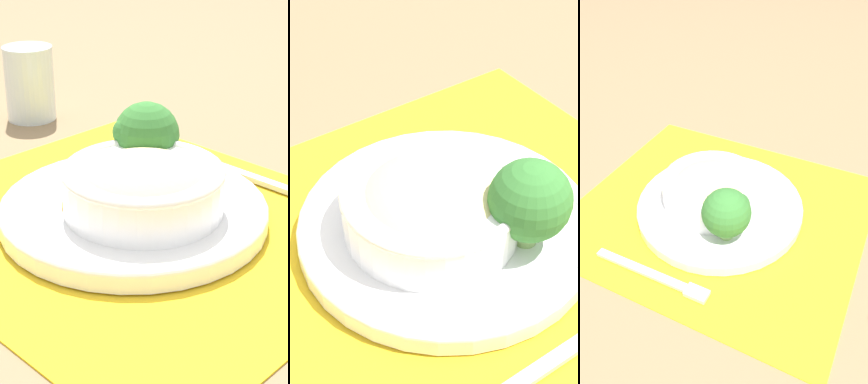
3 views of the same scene
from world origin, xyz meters
TOP-DOWN VIEW (x-y plane):
  - ground_plane at (0.00, 0.00)m, footprint 4.00×4.00m
  - placemat at (0.00, 0.00)m, footprint 0.45×0.50m
  - plate at (0.00, 0.00)m, footprint 0.27×0.27m
  - bowl at (-0.00, -0.02)m, footprint 0.16×0.16m
  - broccoli_floret at (0.06, 0.05)m, footprint 0.07×0.07m
  - carrot_slice_near at (-0.04, 0.03)m, footprint 0.05×0.05m
  - carrot_slice_middle at (-0.05, 0.02)m, footprint 0.05×0.05m
  - fork at (0.16, 0.00)m, footprint 0.03×0.18m

SIDE VIEW (x-z plane):
  - ground_plane at x=0.00m, z-range 0.00..0.00m
  - placemat at x=0.00m, z-range 0.00..0.00m
  - fork at x=0.16m, z-range 0.00..0.01m
  - plate at x=0.00m, z-range 0.00..0.03m
  - carrot_slice_near at x=-0.04m, z-range 0.02..0.03m
  - carrot_slice_middle at x=-0.05m, z-range 0.02..0.03m
  - bowl at x=0.00m, z-range 0.02..0.08m
  - broccoli_floret at x=0.06m, z-range 0.03..0.11m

